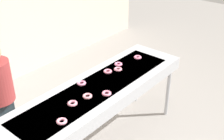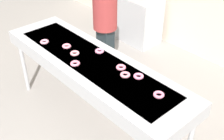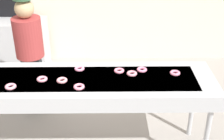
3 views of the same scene
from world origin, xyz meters
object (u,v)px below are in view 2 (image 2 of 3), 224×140
at_px(strawberry_donut_0, 139,76).
at_px(strawberry_donut_1, 121,67).
at_px(strawberry_donut_8, 159,95).
at_px(strawberry_donut_6, 67,46).
at_px(strawberry_donut_4, 75,53).
at_px(strawberry_donut_7, 99,51).
at_px(strawberry_donut_2, 44,42).
at_px(strawberry_donut_3, 75,63).
at_px(strawberry_donut_5, 125,75).
at_px(worker_baker, 105,21).
at_px(prep_counter, 130,16).
at_px(fryer_conveyor, 92,67).

relative_size(strawberry_donut_0, strawberry_donut_1, 1.00).
height_order(strawberry_donut_0, strawberry_donut_8, same).
height_order(strawberry_donut_0, strawberry_donut_6, same).
relative_size(strawberry_donut_1, strawberry_donut_4, 1.00).
bearing_deg(strawberry_donut_7, strawberry_donut_2, -150.23).
bearing_deg(strawberry_donut_3, strawberry_donut_0, 28.24).
relative_size(strawberry_donut_2, strawberry_donut_3, 1.00).
relative_size(strawberry_donut_1, strawberry_donut_6, 1.00).
bearing_deg(strawberry_donut_2, strawberry_donut_5, 11.76).
distance_m(strawberry_donut_1, strawberry_donut_8, 0.60).
xyz_separation_m(strawberry_donut_3, worker_baker, (-0.74, 1.10, -0.07)).
distance_m(strawberry_donut_2, worker_baker, 1.09).
height_order(strawberry_donut_1, strawberry_donut_5, same).
relative_size(strawberry_donut_1, worker_baker, 0.07).
bearing_deg(strawberry_donut_7, strawberry_donut_6, -148.19).
xyz_separation_m(strawberry_donut_0, strawberry_donut_4, (-0.85, -0.22, 0.00)).
distance_m(strawberry_donut_4, strawberry_donut_7, 0.30).
bearing_deg(worker_baker, strawberry_donut_6, 102.91).
distance_m(strawberry_donut_2, strawberry_donut_5, 1.26).
height_order(strawberry_donut_0, prep_counter, strawberry_donut_0).
bearing_deg(fryer_conveyor, strawberry_donut_3, -106.49).
height_order(strawberry_donut_3, strawberry_donut_7, same).
xyz_separation_m(strawberry_donut_3, strawberry_donut_7, (-0.03, 0.39, 0.00)).
bearing_deg(strawberry_donut_5, fryer_conveyor, -171.56).
bearing_deg(strawberry_donut_7, strawberry_donut_4, -121.94).
bearing_deg(strawberry_donut_7, strawberry_donut_1, -6.95).
height_order(strawberry_donut_4, strawberry_donut_6, same).
xyz_separation_m(fryer_conveyor, strawberry_donut_3, (-0.06, -0.20, 0.10)).
bearing_deg(fryer_conveyor, worker_baker, 131.53).
relative_size(strawberry_donut_5, strawberry_donut_6, 1.00).
distance_m(fryer_conveyor, strawberry_donut_3, 0.23).
bearing_deg(strawberry_donut_8, strawberry_donut_2, -171.16).
relative_size(strawberry_donut_1, strawberry_donut_5, 1.00).
xyz_separation_m(strawberry_donut_2, strawberry_donut_3, (0.68, -0.01, 0.00)).
bearing_deg(strawberry_donut_6, strawberry_donut_0, 10.57).
bearing_deg(strawberry_donut_7, worker_baker, 135.14).
relative_size(strawberry_donut_0, strawberry_donut_4, 1.00).
relative_size(strawberry_donut_0, strawberry_donut_6, 1.00).
distance_m(fryer_conveyor, strawberry_donut_6, 0.47).
relative_size(strawberry_donut_3, prep_counter, 0.09).
height_order(strawberry_donut_2, strawberry_donut_4, same).
bearing_deg(strawberry_donut_7, fryer_conveyor, -66.11).
height_order(strawberry_donut_7, worker_baker, worker_baker).
bearing_deg(strawberry_donut_8, strawberry_donut_6, -175.22).
distance_m(strawberry_donut_3, prep_counter, 2.80).
bearing_deg(strawberry_donut_4, strawberry_donut_1, 18.77).
bearing_deg(strawberry_donut_8, strawberry_donut_5, -179.05).
bearing_deg(prep_counter, strawberry_donut_3, -58.50).
relative_size(strawberry_donut_3, strawberry_donut_4, 1.00).
bearing_deg(strawberry_donut_6, worker_baker, 110.19).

